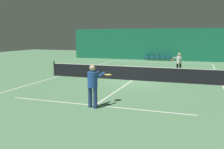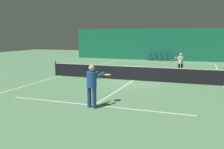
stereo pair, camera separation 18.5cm
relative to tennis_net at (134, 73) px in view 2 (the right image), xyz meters
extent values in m
plane|color=#56845B|center=(0.00, 0.00, -0.51)|extent=(60.00, 60.00, 0.00)
cube|color=#196B4C|center=(0.00, 14.40, 1.38)|extent=(23.00, 0.12, 3.79)
cube|color=silver|center=(0.00, 11.90, -0.51)|extent=(11.00, 0.10, 0.00)
cube|color=silver|center=(0.00, 6.40, -0.51)|extent=(8.25, 0.10, 0.00)
cube|color=silver|center=(0.00, -6.40, -0.51)|extent=(8.25, 0.10, 0.00)
cube|color=silver|center=(-5.50, 0.00, -0.51)|extent=(0.10, 23.80, 0.00)
cube|color=silver|center=(5.50, 0.00, -0.51)|extent=(0.10, 23.80, 0.00)
cube|color=silver|center=(0.00, 0.00, -0.51)|extent=(0.10, 12.80, 0.00)
cube|color=black|center=(0.00, 0.00, -0.04)|extent=(11.90, 0.02, 0.95)
cube|color=white|center=(0.00, 0.00, 0.41)|extent=(11.90, 0.02, 0.05)
cylinder|color=#333338|center=(-5.95, 0.00, 0.02)|extent=(0.10, 0.10, 1.07)
cylinder|color=navy|center=(-0.08, -6.70, -0.08)|extent=(0.21, 0.21, 0.86)
cylinder|color=navy|center=(0.19, -6.78, -0.08)|extent=(0.21, 0.21, 0.86)
cylinder|color=#234C99|center=(0.06, -6.74, 0.66)|extent=(0.50, 0.50, 0.62)
sphere|color=#DBAD89|center=(0.06, -6.74, 1.13)|extent=(0.24, 0.24, 0.24)
cylinder|color=#234C99|center=(-0.02, -6.43, 0.80)|extent=(0.27, 0.60, 0.25)
cylinder|color=#234C99|center=(0.29, -6.52, 0.80)|extent=(0.27, 0.60, 0.25)
cylinder|color=black|center=(0.27, -6.06, 0.73)|extent=(0.12, 0.30, 0.03)
torus|color=gold|center=(0.36, -5.77, 0.73)|extent=(0.41, 0.41, 0.03)
cylinder|color=silver|center=(0.36, -5.77, 0.73)|extent=(0.35, 0.35, 0.00)
cylinder|color=black|center=(2.76, 4.06, -0.12)|extent=(0.20, 0.20, 0.79)
cylinder|color=black|center=(2.54, 4.18, -0.12)|extent=(0.20, 0.20, 0.79)
cylinder|color=white|center=(2.65, 4.12, 0.56)|extent=(0.50, 0.50, 0.57)
sphere|color=#DBAD89|center=(2.65, 4.12, 0.99)|extent=(0.22, 0.22, 0.22)
cylinder|color=white|center=(2.65, 3.82, 0.69)|extent=(0.34, 0.52, 0.23)
cylinder|color=white|center=(2.40, 3.97, 0.69)|extent=(0.34, 0.52, 0.23)
cylinder|color=black|center=(2.33, 3.53, 0.62)|extent=(0.17, 0.28, 0.03)
torus|color=red|center=(2.18, 3.27, 0.62)|extent=(0.45, 0.45, 0.03)
cylinder|color=silver|center=(2.18, 3.27, 0.62)|extent=(0.37, 0.37, 0.00)
cylinder|color=#2D2D2D|center=(-2.02, 14.04, -0.32)|extent=(0.03, 0.03, 0.39)
cylinder|color=#2D2D2D|center=(-2.02, 13.66, -0.32)|extent=(0.03, 0.03, 0.39)
cylinder|color=#2D2D2D|center=(-1.64, 14.04, -0.32)|extent=(0.03, 0.03, 0.39)
cylinder|color=#2D2D2D|center=(-1.64, 13.66, -0.32)|extent=(0.03, 0.03, 0.39)
cube|color=#19479E|center=(-1.83, 13.85, -0.10)|extent=(0.44, 0.44, 0.05)
cube|color=#19479E|center=(-1.63, 13.85, 0.13)|extent=(0.04, 0.44, 0.40)
cylinder|color=#2D2D2D|center=(-1.37, 14.04, -0.32)|extent=(0.03, 0.03, 0.39)
cylinder|color=#2D2D2D|center=(-1.37, 13.66, -0.32)|extent=(0.03, 0.03, 0.39)
cylinder|color=#2D2D2D|center=(-0.99, 14.04, -0.32)|extent=(0.03, 0.03, 0.39)
cylinder|color=#2D2D2D|center=(-0.99, 13.66, -0.32)|extent=(0.03, 0.03, 0.39)
cube|color=#19479E|center=(-1.18, 13.85, -0.10)|extent=(0.44, 0.44, 0.05)
cube|color=#19479E|center=(-0.98, 13.85, 0.13)|extent=(0.04, 0.44, 0.40)
cylinder|color=#2D2D2D|center=(-0.72, 14.04, -0.32)|extent=(0.03, 0.03, 0.39)
cylinder|color=#2D2D2D|center=(-0.72, 13.66, -0.32)|extent=(0.03, 0.03, 0.39)
cylinder|color=#2D2D2D|center=(-0.34, 14.04, -0.32)|extent=(0.03, 0.03, 0.39)
cylinder|color=#2D2D2D|center=(-0.34, 13.66, -0.32)|extent=(0.03, 0.03, 0.39)
cube|color=#19479E|center=(-0.53, 13.85, -0.10)|extent=(0.44, 0.44, 0.05)
cube|color=#19479E|center=(-0.33, 13.85, 0.13)|extent=(0.04, 0.44, 0.40)
cylinder|color=#2D2D2D|center=(-0.07, 14.04, -0.32)|extent=(0.03, 0.03, 0.39)
cylinder|color=#2D2D2D|center=(-0.07, 13.66, -0.32)|extent=(0.03, 0.03, 0.39)
cylinder|color=#2D2D2D|center=(0.31, 14.04, -0.32)|extent=(0.03, 0.03, 0.39)
cylinder|color=#2D2D2D|center=(0.31, 13.66, -0.32)|extent=(0.03, 0.03, 0.39)
cube|color=#19479E|center=(0.12, 13.85, -0.10)|extent=(0.44, 0.44, 0.05)
cube|color=#19479E|center=(0.32, 13.85, 0.13)|extent=(0.04, 0.44, 0.40)
cylinder|color=#2D2D2D|center=(0.58, 14.04, -0.32)|extent=(0.03, 0.03, 0.39)
cylinder|color=#2D2D2D|center=(0.58, 13.66, -0.32)|extent=(0.03, 0.03, 0.39)
cylinder|color=#2D2D2D|center=(0.96, 14.04, -0.32)|extent=(0.03, 0.03, 0.39)
cylinder|color=#2D2D2D|center=(0.96, 13.66, -0.32)|extent=(0.03, 0.03, 0.39)
cube|color=#19479E|center=(0.77, 13.85, -0.10)|extent=(0.44, 0.44, 0.05)
cube|color=#19479E|center=(0.97, 13.85, 0.13)|extent=(0.04, 0.44, 0.40)
camera|label=1|loc=(4.02, -15.81, 2.39)|focal=40.00mm
camera|label=2|loc=(4.19, -15.75, 2.39)|focal=40.00mm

